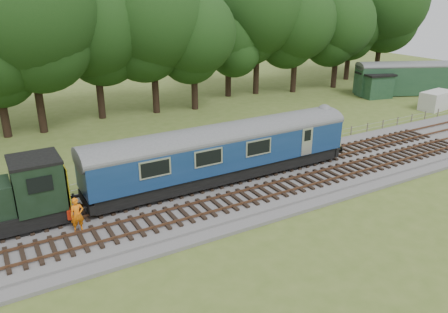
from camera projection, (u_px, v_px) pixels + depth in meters
ground at (269, 184)px, 29.16m from camera, size 120.00×120.00×0.00m
ballast at (269, 181)px, 29.10m from camera, size 70.00×7.00×0.35m
track_north at (258, 171)px, 30.14m from camera, size 67.20×2.40×0.21m
track_south at (284, 187)px, 27.72m from camera, size 67.20×2.40×0.21m
fence at (234, 162)px, 32.79m from camera, size 64.00×0.12×1.00m
tree_line at (150, 110)px, 46.94m from camera, size 70.00×8.00×18.00m
dmu_railcar at (223, 148)px, 28.06m from camera, size 18.05×2.86×3.88m
worker at (77, 215)px, 22.41m from camera, size 0.70×0.47×1.89m
parked_coach at (419, 76)px, 53.52m from camera, size 15.27×8.77×3.96m
shed at (374, 85)px, 52.45m from camera, size 4.20×4.20×2.88m
caravan at (436, 100)px, 47.14m from camera, size 4.19×2.43×1.94m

